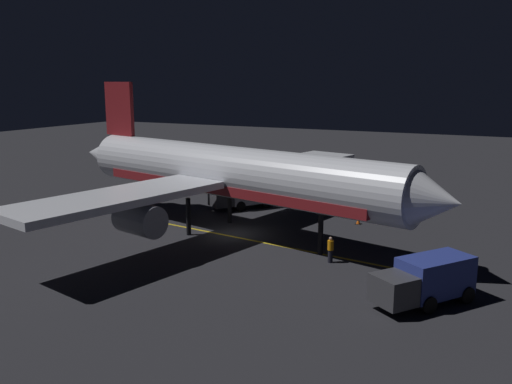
{
  "coord_description": "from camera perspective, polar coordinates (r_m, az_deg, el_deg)",
  "views": [
    {
      "loc": [
        35.68,
        19.72,
        11.66
      ],
      "look_at": [
        0.0,
        2.0,
        3.5
      ],
      "focal_mm": 38.22,
      "sensor_mm": 36.0,
      "label": 1
    }
  ],
  "objects": [
    {
      "name": "catering_truck",
      "position": [
        50.58,
        -1.31,
        -0.22
      ],
      "size": [
        5.85,
        5.0,
        2.63
      ],
      "color": "silver",
      "rests_on": "ground_plane"
    },
    {
      "name": "ground_crew_worker",
      "position": [
        35.95,
        7.8,
        -5.98
      ],
      "size": [
        0.4,
        0.4,
        1.74
      ],
      "color": "black",
      "rests_on": "ground_plane"
    },
    {
      "name": "baggage_truck",
      "position": [
        30.57,
        17.44,
        -8.86
      ],
      "size": [
        5.9,
        5.02,
        2.49
      ],
      "color": "navy",
      "rests_on": "ground_plane"
    },
    {
      "name": "ground_plane",
      "position": [
        42.43,
        -2.43,
        -4.53
      ],
      "size": [
        180.0,
        180.0,
        0.2
      ],
      "primitive_type": "cube",
      "color": "#26262B"
    },
    {
      "name": "airliner",
      "position": [
        41.75,
        -3.08,
        1.9
      ],
      "size": [
        34.29,
        35.85,
        11.56
      ],
      "color": "silver",
      "rests_on": "ground_plane"
    },
    {
      "name": "apron_guide_stripe",
      "position": [
        39.67,
        1.84,
        -5.52
      ],
      "size": [
        3.8,
        25.98,
        0.01
      ],
      "primitive_type": "cube",
      "rotation": [
        0.0,
        0.0,
        -0.14
      ],
      "color": "gold",
      "rests_on": "ground_plane"
    },
    {
      "name": "traffic_cone_near_left",
      "position": [
        45.93,
        10.65,
        -3.01
      ],
      "size": [
        0.5,
        0.5,
        0.55
      ],
      "color": "#EA590F",
      "rests_on": "ground_plane"
    },
    {
      "name": "traffic_cone_near_right",
      "position": [
        46.82,
        6.82,
        -2.61
      ],
      "size": [
        0.5,
        0.5,
        0.55
      ],
      "color": "#EA590F",
      "rests_on": "ground_plane"
    }
  ]
}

